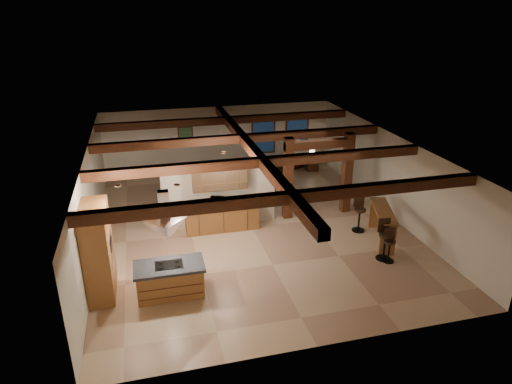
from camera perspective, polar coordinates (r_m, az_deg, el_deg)
ground at (r=15.47m, az=-0.49°, el=-4.44°), size 12.00×12.00×0.00m
room_walls at (r=14.75m, az=-0.52°, el=1.74°), size 12.00×12.00×12.00m
ceiling_beams at (r=14.44m, az=-0.53°, el=5.38°), size 10.00×12.00×0.28m
timber_posts at (r=15.94m, az=7.82°, el=3.07°), size 2.50×0.30×2.90m
partition_wall at (r=15.27m, az=-4.60°, el=-0.34°), size 3.80×0.18×2.20m
pantry_cabinet at (r=12.34m, az=-19.11°, el=-6.95°), size 0.67×1.60×2.40m
back_counter at (r=15.18m, az=-4.27°, el=-3.07°), size 2.50×0.66×0.94m
upper_display_cabinet at (r=14.82m, az=-4.56°, el=2.06°), size 1.80×0.36×0.95m
range_hood at (r=11.47m, az=-11.16°, el=-5.06°), size 1.10×1.10×1.40m
back_windows at (r=21.00m, az=3.05°, el=7.24°), size 2.70×0.07×1.70m
framed_art at (r=20.13m, az=-8.80°, el=6.92°), size 0.65×0.05×0.85m
recessed_cans at (r=12.21m, az=-9.95°, el=2.35°), size 3.16×2.46×0.03m
kitchen_island at (r=12.13m, az=-10.69°, el=-10.67°), size 1.79×0.97×0.89m
dining_table at (r=17.56m, az=-4.49°, el=0.08°), size 2.06×1.35×0.67m
sofa at (r=20.96m, az=3.77°, el=3.78°), size 2.28×1.53×0.62m
microwave at (r=14.91m, az=-4.91°, el=-1.10°), size 0.51×0.42×0.24m
bar_counter at (r=14.89m, az=15.54°, el=-3.39°), size 1.11×2.09×1.06m
side_table at (r=20.84m, az=6.96°, el=3.55°), size 0.51×0.51×0.61m
table_lamp at (r=20.67m, az=7.03°, el=4.99°), size 0.29×0.29×0.34m
bar_stool_a at (r=13.91m, az=15.76°, el=-5.72°), size 0.43×0.44×1.24m
bar_stool_b at (r=13.88m, az=16.34°, el=-6.40°), size 0.37×0.38×1.01m
bar_stool_c at (r=15.40m, az=12.77°, el=-2.62°), size 0.42×0.44×1.21m
dining_chairs at (r=17.44m, az=-4.53°, el=1.10°), size 2.62×2.62×1.32m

